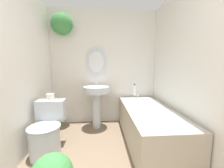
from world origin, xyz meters
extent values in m
cube|color=silver|center=(0.00, 2.75, 1.20)|extent=(2.34, 0.06, 2.40)
ellipsoid|color=silver|center=(-0.16, 2.71, 1.32)|extent=(0.44, 0.02, 0.64)
ellipsoid|color=silver|center=(-0.16, 2.70, 1.32)|extent=(0.40, 0.01, 0.60)
cylinder|color=#47474C|center=(-0.81, 2.60, 2.14)|extent=(0.18, 0.18, 0.10)
sphere|color=#3D8442|center=(-0.81, 2.60, 2.04)|extent=(0.41, 0.41, 0.41)
cube|color=silver|center=(-1.14, 1.36, 1.20)|extent=(0.06, 2.84, 2.40)
cube|color=silver|center=(1.14, 1.36, 1.20)|extent=(0.06, 2.84, 2.40)
cylinder|color=silver|center=(-0.84, 1.58, 0.20)|extent=(0.40, 0.40, 0.41)
cylinder|color=#A0A9B1|center=(-0.84, 1.58, 0.42)|extent=(0.43, 0.43, 0.02)
cube|color=silver|center=(-0.84, 1.88, 0.57)|extent=(0.41, 0.19, 0.31)
cylinder|color=silver|center=(-0.16, 2.43, 0.36)|extent=(0.16, 0.16, 0.72)
cylinder|color=silver|center=(-0.16, 2.43, 0.78)|extent=(0.51, 0.51, 0.12)
cylinder|color=silver|center=(-0.16, 2.57, 0.89)|extent=(0.02, 0.02, 0.10)
cube|color=#B2A893|center=(0.72, 1.84, 0.28)|extent=(0.75, 1.67, 0.56)
cube|color=silver|center=(0.72, 1.84, 0.54)|extent=(0.65, 1.57, 0.04)
cylinder|color=silver|center=(0.72, 2.57, 0.60)|extent=(0.04, 0.04, 0.08)
cylinder|color=white|center=(0.62, 2.52, 0.74)|extent=(0.07, 0.07, 0.21)
cylinder|color=black|center=(0.62, 2.52, 0.86)|extent=(0.04, 0.04, 0.02)
cylinder|color=white|center=(-0.84, 1.88, 0.77)|extent=(0.11, 0.11, 0.10)
camera|label=1|loc=(-0.05, -0.24, 1.25)|focal=22.00mm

